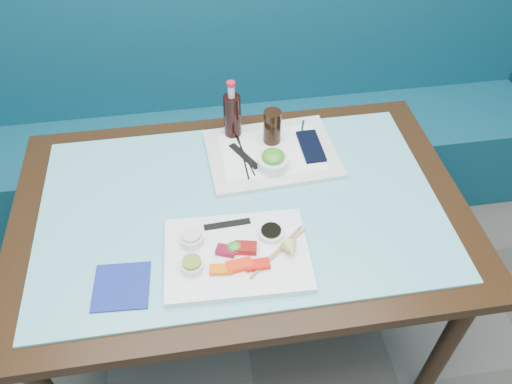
{
  "coord_description": "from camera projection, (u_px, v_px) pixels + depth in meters",
  "views": [
    {
      "loc": [
        -0.11,
        0.42,
        1.89
      ],
      "look_at": [
        0.05,
        1.46,
        0.8
      ],
      "focal_mm": 35.0,
      "sensor_mm": 36.0,
      "label": 1
    }
  ],
  "objects": [
    {
      "name": "seaweed_garnish",
      "position": [
        235.0,
        247.0,
        1.38
      ],
      "size": [
        0.06,
        0.05,
        0.02
      ],
      "primitive_type": "ellipsoid",
      "rotation": [
        0.0,
        0.0,
        0.3
      ],
      "color": "#328A1F",
      "rests_on": "sashimi_plate"
    },
    {
      "name": "wooden_chopstick_b",
      "position": [
        280.0,
        251.0,
        1.38
      ],
      "size": [
        0.17,
        0.13,
        0.01
      ],
      "primitive_type": "cylinder",
      "rotation": [
        1.57,
        0.0,
        -0.9
      ],
      "color": "#A9804F",
      "rests_on": "sashimi_plate"
    },
    {
      "name": "dining_table",
      "position": [
        241.0,
        224.0,
        1.6
      ],
      "size": [
        1.4,
        0.9,
        0.75
      ],
      "color": "black",
      "rests_on": "ground"
    },
    {
      "name": "tray_sleeve",
      "position": [
        244.0,
        156.0,
        1.66
      ],
      "size": [
        0.09,
        0.14,
        0.0
      ],
      "primitive_type": "cube",
      "rotation": [
        0.0,
        0.0,
        0.5
      ],
      "color": "black",
      "rests_on": "serving_tray"
    },
    {
      "name": "glass_top",
      "position": [
        241.0,
        206.0,
        1.54
      ],
      "size": [
        1.22,
        0.76,
        0.01
      ],
      "primitive_type": "cube",
      "color": "#63B7C7",
      "rests_on": "dining_table"
    },
    {
      "name": "seaweed_bowl",
      "position": [
        273.0,
        163.0,
        1.61
      ],
      "size": [
        0.11,
        0.11,
        0.04
      ],
      "primitive_type": "cylinder",
      "rotation": [
        0.0,
        0.0,
        0.05
      ],
      "color": "white",
      "rests_on": "serving_tray"
    },
    {
      "name": "cola_bottle_cap",
      "position": [
        231.0,
        84.0,
        1.6
      ],
      "size": [
        0.04,
        0.04,
        0.01
      ],
      "primitive_type": "cylinder",
      "rotation": [
        0.0,
        0.0,
        -0.32
      ],
      "color": "red",
      "rests_on": "cola_bottle_neck"
    },
    {
      "name": "salmon_mid",
      "position": [
        239.0,
        266.0,
        1.34
      ],
      "size": [
        0.07,
        0.04,
        0.02
      ],
      "primitive_type": "cube",
      "rotation": [
        0.0,
        0.0,
        0.1
      ],
      "color": "#FF2B0A",
      "rests_on": "sashimi_plate"
    },
    {
      "name": "seaweed_salad",
      "position": [
        273.0,
        156.0,
        1.59
      ],
      "size": [
        0.1,
        0.1,
        0.04
      ],
      "primitive_type": "ellipsoid",
      "rotation": [
        0.0,
        0.0,
        0.32
      ],
      "color": "#3B9021",
      "rests_on": "seaweed_bowl"
    },
    {
      "name": "wasabi_fill",
      "position": [
        192.0,
        262.0,
        1.32
      ],
      "size": [
        0.06,
        0.06,
        0.01
      ],
      "primitive_type": "cylinder",
      "rotation": [
        0.0,
        0.0,
        -0.3
      ],
      "color": "olive",
      "rests_on": "ramekin_wasabi"
    },
    {
      "name": "tuna_right",
      "position": [
        246.0,
        248.0,
        1.38
      ],
      "size": [
        0.07,
        0.05,
        0.02
      ],
      "primitive_type": "cube",
      "rotation": [
        0.0,
        0.0,
        -0.2
      ],
      "color": "maroon",
      "rests_on": "sashimi_plate"
    },
    {
      "name": "cola_bottle_body",
      "position": [
        232.0,
        118.0,
        1.7
      ],
      "size": [
        0.07,
        0.07,
        0.17
      ],
      "primitive_type": "cylinder",
      "rotation": [
        0.0,
        0.0,
        -0.17
      ],
      "color": "black",
      "rests_on": "glass_top"
    },
    {
      "name": "salmon_right",
      "position": [
        258.0,
        265.0,
        1.35
      ],
      "size": [
        0.07,
        0.03,
        0.02
      ],
      "primitive_type": "cube",
      "rotation": [
        0.0,
        0.0,
        0.02
      ],
      "color": "red",
      "rests_on": "sashimi_plate"
    },
    {
      "name": "black_chopstick_b",
      "position": [
        245.0,
        156.0,
        1.66
      ],
      "size": [
        0.04,
        0.2,
        0.01
      ],
      "primitive_type": "cylinder",
      "rotation": [
        1.57,
        0.0,
        0.18
      ],
      "color": "black",
      "rests_on": "serving_tray"
    },
    {
      "name": "ramekin_wasabi",
      "position": [
        192.0,
        266.0,
        1.34
      ],
      "size": [
        0.07,
        0.07,
        0.03
      ],
      "primitive_type": "cylinder",
      "rotation": [
        0.0,
        0.0,
        0.23
      ],
      "color": "white",
      "rests_on": "sashimi_plate"
    },
    {
      "name": "chopstick_sleeve",
      "position": [
        227.0,
        224.0,
        1.45
      ],
      "size": [
        0.14,
        0.03,
        0.0
      ],
      "primitive_type": "cube",
      "rotation": [
        0.0,
        0.0,
        0.05
      ],
      "color": "black",
      "rests_on": "sashimi_plate"
    },
    {
      "name": "serving_tray",
      "position": [
        272.0,
        154.0,
        1.69
      ],
      "size": [
        0.45,
        0.34,
        0.02
      ],
      "primitive_type": "cube",
      "rotation": [
        0.0,
        0.0,
        0.06
      ],
      "color": "silver",
      "rests_on": "glass_top"
    },
    {
      "name": "ramekin_ginger",
      "position": [
        192.0,
        239.0,
        1.4
      ],
      "size": [
        0.07,
        0.07,
        0.03
      ],
      "primitive_type": "cylinder",
      "rotation": [
        0.0,
        0.0,
        -0.09
      ],
      "color": "silver",
      "rests_on": "sashimi_plate"
    },
    {
      "name": "navy_pouch",
      "position": [
        311.0,
        146.0,
        1.69
      ],
      "size": [
        0.07,
        0.16,
        0.01
      ],
      "primitive_type": "cube",
      "rotation": [
        0.0,
        0.0,
        0.02
      ],
      "color": "black",
      "rests_on": "serving_tray"
    },
    {
      "name": "sashimi_plate",
      "position": [
        237.0,
        255.0,
        1.39
      ],
      "size": [
        0.41,
        0.3,
        0.02
      ],
      "primitive_type": "cube",
      "rotation": [
        0.0,
        0.0,
        -0.04
      ],
      "color": "white",
      "rests_on": "glass_top"
    },
    {
      "name": "salmon_left",
      "position": [
        221.0,
        270.0,
        1.34
      ],
      "size": [
        0.06,
        0.04,
        0.01
      ],
      "primitive_type": "cube",
      "rotation": [
        0.0,
        0.0,
        -0.11
      ],
      "color": "#FF600A",
      "rests_on": "sashimi_plate"
    },
    {
      "name": "cola_bottle_neck",
      "position": [
        231.0,
        91.0,
        1.62
      ],
      "size": [
        0.03,
        0.03,
        0.04
      ],
      "primitive_type": "cylinder",
      "rotation": [
        0.0,
        0.0,
        0.29
      ],
      "color": "silver",
      "rests_on": "cola_bottle_body"
    },
    {
      "name": "tuna_left",
      "position": [
        226.0,
        251.0,
        1.38
      ],
      "size": [
        0.06,
        0.05,
        0.02
      ],
      "primitive_type": "cube",
      "rotation": [
        0.0,
        0.0,
        -0.38
      ],
      "color": "maroon",
      "rests_on": "sashimi_plate"
    },
    {
      "name": "cola_glass",
      "position": [
        272.0,
        127.0,
        1.68
      ],
      "size": [
        0.07,
        0.07,
        0.12
      ],
      "primitive_type": "cylinder",
      "rotation": [
        0.0,
        0.0,
        -0.19
      ],
      "color": "black",
      "rests_on": "serving_tray"
    },
    {
      "name": "lemon_wedge",
      "position": [
        291.0,
        249.0,
        1.36
      ],
      "size": [
        0.05,
        0.04,
        0.05
      ],
      "primitive_type": "cone",
      "rotation": [
        1.57,
        0.0,
        0.12
      ],
      "color": "#E0CD6A",
      "rests_on": "sashimi_plate"
    },
    {
      "name": "soy_fill",
      "position": [
        271.0,
        230.0,
        1.42
      ],
      "size": [
        0.07,
        0.07,
        0.01
      ],
      "primitive_type": "cylinder",
      "rotation": [
        0.0,
        0.0,
        -0.2
      ],
      "color": "black",
      "rests_on": "soy_dish"
    },
    {
      "name": "black_chopstick_a",
      "position": [
        243.0,
        156.0,
        1.66
      ],
      "size": [
        0.01,
        0.22,
        0.01
      ],
      "primitive_type": "cylinder",
      "rotation": [
        1.57,
        0.0,
        0.03
      ],
      "color": "black",
      "rests_on": "serving_tray"
    },
    {
      "name": "wooden_chopstick_a",
      "position": [
        277.0,
        251.0,
        1.38
      ],
      "size": [
        0.18,
        0.16,
        0.01
      ],
      "primitive_type": "cylinder",
      "rotation": [
        1.57,
        0.0,
        -0.84
      ],
      "color": "#AA7350",
      "rests_on": "sashimi_plate"
    },
    {
      "name": "booth_bench",
      "position": [
        219.0,
        130.0,
        2.39
      ],
      "size": [
        3.0,
        0.56,
        1.17
      ],
      "color": "#0D4457",
      "rests_on": "ground"
    },
    {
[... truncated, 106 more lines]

